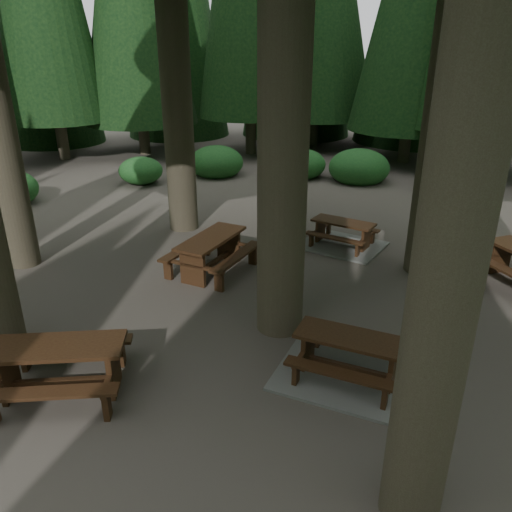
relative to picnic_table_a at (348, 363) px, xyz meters
The scene contains 6 objects.
ground 2.53m from the picnic_table_a, 167.52° to the left, with size 80.00×80.00×0.00m, color #4C453E.
picnic_table_a is the anchor object (origin of this frame).
picnic_table_b 4.67m from the picnic_table_a, 153.93° to the left, with size 1.76×2.11×0.85m.
picnic_table_c 5.58m from the picnic_table_a, 113.87° to the left, with size 2.02×1.68×0.68m.
picnic_table_e 4.38m from the picnic_table_a, 142.93° to the right, with size 2.45×2.38×0.83m.
shrub_ring 2.19m from the picnic_table_a, 143.63° to the left, with size 23.86×24.64×1.49m.
Camera 1 is at (4.69, -6.86, 4.86)m, focal length 35.00 mm.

